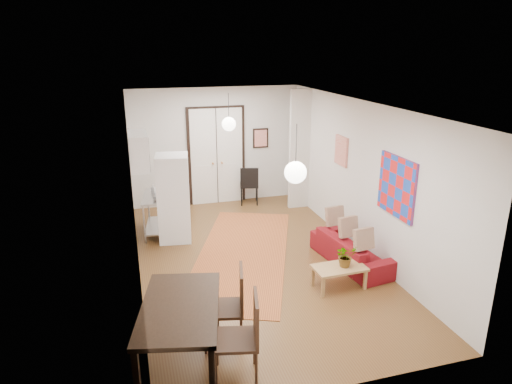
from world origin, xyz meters
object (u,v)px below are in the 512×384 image
object	(u,v)px
coffee_table	(339,270)
kitchen_counter	(158,209)
dining_chair_far	(233,326)
black_side_chair	(248,181)
fridge	(174,198)
sofa	(352,250)
dining_chair_near	(221,297)
dining_table	(180,312)

from	to	relation	value
coffee_table	kitchen_counter	xyz separation A→B (m)	(-2.69, 3.19, 0.20)
dining_chair_far	black_side_chair	xyz separation A→B (m)	(1.83, 6.11, -0.07)
coffee_table	fridge	world-z (taller)	fridge
fridge	black_side_chair	world-z (taller)	fridge
coffee_table	dining_chair_far	world-z (taller)	dining_chair_far
sofa	fridge	bearing A→B (deg)	48.26
fridge	black_side_chair	xyz separation A→B (m)	(2.06, 1.85, -0.32)
kitchen_counter	black_side_chair	world-z (taller)	black_side_chair
coffee_table	black_side_chair	world-z (taller)	black_side_chair
fridge	dining_chair_near	size ratio (longest dim) A/B	1.63
dining_table	sofa	bearing A→B (deg)	30.94
fridge	coffee_table	bearing A→B (deg)	-41.21
fridge	black_side_chair	distance (m)	2.79
black_side_chair	dining_table	bearing A→B (deg)	80.56
coffee_table	dining_chair_near	size ratio (longest dim) A/B	0.80
dining_chair_far	sofa	bearing A→B (deg)	141.94
coffee_table	kitchen_counter	world-z (taller)	kitchen_counter
coffee_table	kitchen_counter	distance (m)	4.18
dining_table	dining_chair_near	xyz separation A→B (m)	(0.60, 0.46, -0.15)
kitchen_counter	fridge	xyz separation A→B (m)	(0.31, -0.43, 0.36)
dining_table	dining_chair_near	world-z (taller)	dining_chair_near
dining_table	black_side_chair	bearing A→B (deg)	67.49
kitchen_counter	fridge	bearing A→B (deg)	-46.06
dining_table	black_side_chair	xyz separation A→B (m)	(2.43, 5.87, -0.22)
kitchen_counter	dining_table	xyz separation A→B (m)	(-0.06, -4.45, 0.26)
kitchen_counter	dining_chair_far	xyz separation A→B (m)	(0.54, -4.69, 0.11)
kitchen_counter	black_side_chair	distance (m)	2.77
dining_table	dining_chair_far	xyz separation A→B (m)	(0.60, -0.24, -0.15)
coffee_table	dining_chair_far	distance (m)	2.64
sofa	dining_chair_near	size ratio (longest dim) A/B	1.64
coffee_table	dining_table	world-z (taller)	dining_table
coffee_table	dining_chair_near	world-z (taller)	dining_chair_near
sofa	dining_chair_far	distance (m)	3.59
fridge	dining_table	xyz separation A→B (m)	(-0.37, -4.02, -0.11)
dining_table	fridge	bearing A→B (deg)	84.73
fridge	dining_chair_far	world-z (taller)	fridge
dining_table	dining_chair_near	distance (m)	0.77
sofa	fridge	distance (m)	3.66
dining_chair_near	black_side_chair	distance (m)	5.71
black_side_chair	coffee_table	bearing A→B (deg)	107.00
kitchen_counter	dining_chair_far	distance (m)	4.72
dining_chair_far	coffee_table	bearing A→B (deg)	137.72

